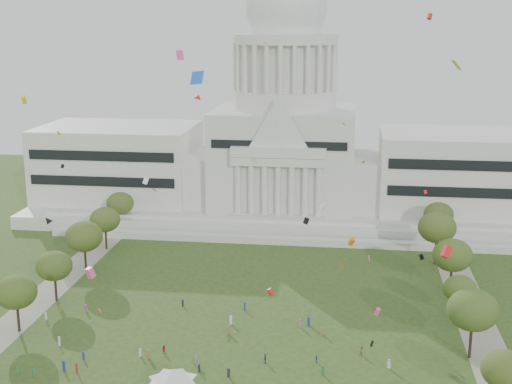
# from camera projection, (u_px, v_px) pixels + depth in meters

# --- Properties ---
(capitol) EXTENTS (160.00, 64.50, 91.30)m
(capitol) POSITION_uv_depth(u_px,v_px,m) (284.00, 147.00, 226.82)
(capitol) COLOR silver
(capitol) RESTS_ON ground
(path_left) EXTENTS (8.00, 160.00, 0.04)m
(path_left) POSITION_uv_depth(u_px,v_px,m) (33.00, 306.00, 157.80)
(path_left) COLOR gray
(path_left) RESTS_ON ground
(path_right) EXTENTS (8.00, 160.00, 0.04)m
(path_right) POSITION_uv_depth(u_px,v_px,m) (479.00, 331.00, 145.48)
(path_right) COLOR gray
(path_right) RESTS_ON ground
(row_tree_r_1) EXTENTS (7.58, 7.58, 10.78)m
(row_tree_r_1) POSITION_uv_depth(u_px,v_px,m) (505.00, 370.00, 113.32)
(row_tree_r_1) COLOR black
(row_tree_r_1) RESTS_ON ground
(row_tree_l_2) EXTENTS (8.42, 8.42, 11.97)m
(row_tree_l_2) POSITION_uv_depth(u_px,v_px,m) (16.00, 292.00, 143.18)
(row_tree_l_2) COLOR black
(row_tree_l_2) RESTS_ON ground
(row_tree_r_2) EXTENTS (9.55, 9.55, 13.58)m
(row_tree_r_2) POSITION_uv_depth(u_px,v_px,m) (473.00, 310.00, 131.58)
(row_tree_r_2) COLOR black
(row_tree_r_2) RESTS_ON ground
(row_tree_l_3) EXTENTS (8.12, 8.12, 11.55)m
(row_tree_l_3) POSITION_uv_depth(u_px,v_px,m) (54.00, 266.00, 159.12)
(row_tree_l_3) COLOR black
(row_tree_l_3) RESTS_ON ground
(row_tree_r_3) EXTENTS (7.01, 7.01, 9.98)m
(row_tree_r_3) POSITION_uv_depth(u_px,v_px,m) (460.00, 289.00, 148.58)
(row_tree_r_3) COLOR black
(row_tree_r_3) RESTS_ON ground
(row_tree_l_4) EXTENTS (9.29, 9.29, 13.21)m
(row_tree_l_4) POSITION_uv_depth(u_px,v_px,m) (84.00, 237.00, 176.65)
(row_tree_l_4) COLOR black
(row_tree_l_4) RESTS_ON ground
(row_tree_r_4) EXTENTS (9.19, 9.19, 13.06)m
(row_tree_r_4) POSITION_uv_depth(u_px,v_px,m) (452.00, 255.00, 162.98)
(row_tree_r_4) COLOR black
(row_tree_r_4) RESTS_ON ground
(row_tree_l_5) EXTENTS (8.33, 8.33, 11.85)m
(row_tree_l_5) POSITION_uv_depth(u_px,v_px,m) (105.00, 220.00, 194.93)
(row_tree_l_5) COLOR black
(row_tree_l_5) RESTS_ON ground
(row_tree_r_5) EXTENTS (9.82, 9.82, 13.96)m
(row_tree_r_5) POSITION_uv_depth(u_px,v_px,m) (437.00, 227.00, 182.40)
(row_tree_r_5) COLOR black
(row_tree_r_5) RESTS_ON ground
(row_tree_l_6) EXTENTS (8.19, 8.19, 11.64)m
(row_tree_l_6) POSITION_uv_depth(u_px,v_px,m) (120.00, 203.00, 212.63)
(row_tree_l_6) COLOR black
(row_tree_l_6) RESTS_ON ground
(row_tree_r_6) EXTENTS (8.42, 8.42, 11.97)m
(row_tree_r_6) POSITION_uv_depth(u_px,v_px,m) (439.00, 215.00, 199.69)
(row_tree_r_6) COLOR black
(row_tree_r_6) RESTS_ON ground
(event_tent) EXTENTS (10.33, 10.33, 4.94)m
(event_tent) POSITION_uv_depth(u_px,v_px,m) (172.00, 375.00, 119.69)
(event_tent) COLOR #4C4C4C
(event_tent) RESTS_ON ground
(person_0) EXTENTS (1.11, 1.07, 1.92)m
(person_0) POSITION_uv_depth(u_px,v_px,m) (389.00, 364.00, 129.46)
(person_0) COLOR silver
(person_0) RESTS_ON ground
(person_2) EXTENTS (1.08, 0.98, 1.89)m
(person_2) POSITION_uv_depth(u_px,v_px,m) (362.00, 351.00, 134.51)
(person_2) COLOR olive
(person_2) RESTS_ON ground
(person_4) EXTENTS (0.69, 1.15, 1.89)m
(person_4) POSITION_uv_depth(u_px,v_px,m) (265.00, 358.00, 131.62)
(person_4) COLOR #4C4C51
(person_4) RESTS_ON ground
(person_5) EXTENTS (1.59, 1.88, 1.93)m
(person_5) POSITION_uv_depth(u_px,v_px,m) (196.00, 360.00, 130.93)
(person_5) COLOR silver
(person_5) RESTS_ON ground
(person_8) EXTENTS (0.86, 0.60, 1.65)m
(person_8) POSITION_uv_depth(u_px,v_px,m) (164.00, 349.00, 135.49)
(person_8) COLOR #B21E1E
(person_8) RESTS_ON ground
(person_10) EXTENTS (0.45, 0.83, 1.41)m
(person_10) POSITION_uv_depth(u_px,v_px,m) (316.00, 359.00, 131.88)
(person_10) COLOR navy
(person_10) RESTS_ON ground
(distant_crowd) EXTENTS (59.68, 40.40, 1.94)m
(distant_crowd) POSITION_uv_depth(u_px,v_px,m) (173.00, 341.00, 139.00)
(distant_crowd) COLOR #33723F
(distant_crowd) RESTS_ON ground
(kite_swarm) EXTENTS (84.60, 94.80, 59.42)m
(kite_swarm) POSITION_uv_depth(u_px,v_px,m) (256.00, 215.00, 125.24)
(kite_swarm) COLOR red
(kite_swarm) RESTS_ON ground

